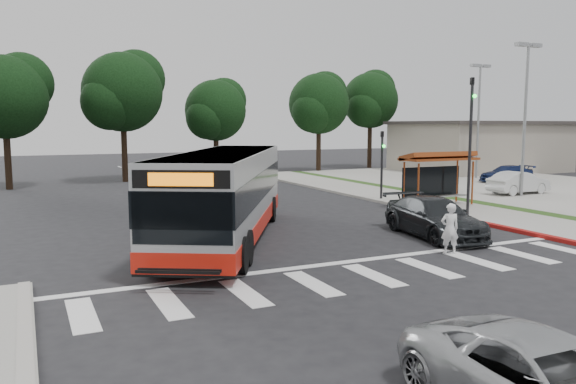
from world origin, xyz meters
TOP-DOWN VIEW (x-y plane):
  - ground at (0.00, 0.00)m, footprint 140.00×140.00m
  - sidewalk_east at (11.00, 8.00)m, footprint 4.00×40.00m
  - curb_east at (9.00, 8.00)m, footprint 0.30×40.00m
  - curb_east_red at (9.00, -2.00)m, footprint 0.32×6.00m
  - parking_lot at (23.00, 10.00)m, footprint 18.00×36.00m
  - commercial_building at (30.00, 22.00)m, footprint 14.00×10.00m
  - building_roof_cap at (30.00, 22.00)m, footprint 14.60×10.60m
  - crosswalk_ladder at (0.00, -5.00)m, footprint 18.00×2.60m
  - bus_shelter at (10.80, 5.10)m, footprint 4.20×1.60m
  - traffic_signal_ne_tall at (9.60, 1.49)m, footprint 0.18×0.37m
  - traffic_signal_ne_short at (9.60, 8.49)m, footprint 0.18×0.37m
  - lot_light_front at (18.00, 6.00)m, footprint 1.90×0.35m
  - lot_light_mid at (24.00, 16.00)m, footprint 1.90×0.35m
  - tree_ne_a at (16.08, 28.06)m, footprint 6.16×5.74m
  - tree_ne_b at (23.08, 30.06)m, footprint 6.16×5.74m
  - tree_north_a at (-1.92, 26.07)m, footprint 6.60×6.15m
  - tree_north_b at (6.07, 28.06)m, footprint 5.72×5.33m
  - tree_north_c at (-9.92, 24.06)m, footprint 6.16×5.74m
  - transit_bus at (-2.19, 1.71)m, footprint 8.77×12.68m
  - pedestrian at (3.85, -3.81)m, footprint 0.73×0.58m
  - dark_sedan at (5.37, -1.20)m, footprint 2.84×5.53m
  - parked_car_1 at (18.66, 6.82)m, footprint 4.27×1.65m
  - parked_car_3 at (23.66, 12.56)m, footprint 4.36×2.03m

SIDE VIEW (x-z plane):
  - ground at x=0.00m, z-range 0.00..0.00m
  - crosswalk_ladder at x=0.00m, z-range 0.00..0.01m
  - parking_lot at x=23.00m, z-range 0.00..0.10m
  - sidewalk_east at x=11.00m, z-range 0.00..0.12m
  - curb_east at x=9.00m, z-range 0.00..0.15m
  - curb_east_red at x=9.00m, z-range 0.00..0.15m
  - parked_car_3 at x=23.66m, z-range 0.10..1.33m
  - dark_sedan at x=5.37m, z-range 0.00..1.53m
  - parked_car_1 at x=18.66m, z-range 0.10..1.49m
  - pedestrian at x=3.85m, z-range 0.00..1.74m
  - transit_bus at x=-2.19m, z-range 0.00..3.35m
  - commercial_building at x=30.00m, z-range 0.00..4.40m
  - bus_shelter at x=10.80m, z-range 0.92..3.78m
  - traffic_signal_ne_short at x=9.60m, z-range 0.48..4.48m
  - traffic_signal_ne_tall at x=9.60m, z-range 0.63..7.13m
  - building_roof_cap at x=30.00m, z-range 4.40..4.70m
  - tree_north_b at x=6.07m, z-range 1.45..9.88m
  - lot_light_front at x=18.00m, z-range 1.40..10.41m
  - lot_light_mid at x=24.00m, z-range 1.40..10.41m
  - tree_north_c at x=-9.92m, z-range 1.64..10.94m
  - tree_ne_a at x=16.08m, z-range 1.74..11.04m
  - tree_ne_b at x=23.08m, z-range 1.91..11.93m
  - tree_north_a at x=-1.92m, z-range 1.84..12.01m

